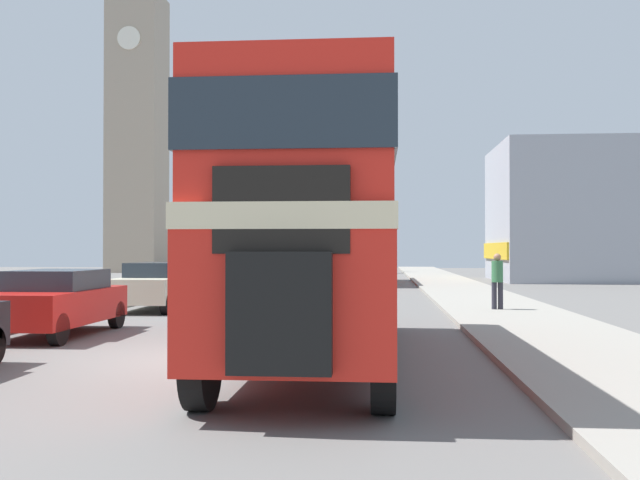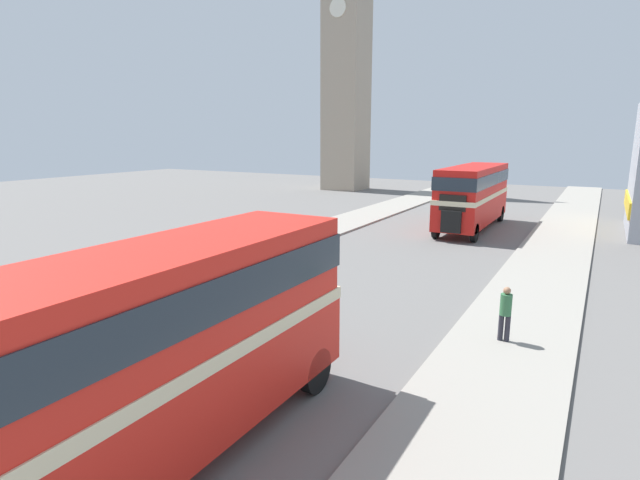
% 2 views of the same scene
% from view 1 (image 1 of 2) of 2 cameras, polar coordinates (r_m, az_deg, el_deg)
% --- Properties ---
extents(ground_plane, '(120.00, 120.00, 0.00)m').
position_cam_1_polar(ground_plane, '(12.47, -9.83, -9.41)').
color(ground_plane, slate).
extents(sidewalk_right, '(3.50, 120.00, 0.12)m').
position_cam_1_polar(sidewalk_right, '(12.61, 21.80, -9.00)').
color(sidewalk_right, gray).
rests_on(sidewalk_right, ground_plane).
extents(double_decker_bus, '(2.43, 10.06, 4.10)m').
position_cam_1_polar(double_decker_bus, '(12.27, -0.01, 1.90)').
color(double_decker_bus, red).
rests_on(double_decker_bus, ground_plane).
extents(bus_distant, '(2.54, 10.12, 4.07)m').
position_cam_1_polar(bus_distant, '(39.45, 2.27, 0.06)').
color(bus_distant, red).
rests_on(bus_distant, ground_plane).
extents(car_parked_mid, '(1.81, 3.99, 1.43)m').
position_cam_1_polar(car_parked_mid, '(16.62, -20.42, -4.62)').
color(car_parked_mid, red).
rests_on(car_parked_mid, ground_plane).
extents(car_parked_far, '(1.80, 4.39, 1.46)m').
position_cam_1_polar(car_parked_far, '(22.86, -12.84, -3.53)').
color(car_parked_far, beige).
rests_on(car_parked_far, ground_plane).
extents(pedestrian_walking, '(0.33, 0.33, 1.64)m').
position_cam_1_polar(pedestrian_walking, '(21.56, 14.00, -2.94)').
color(pedestrian_walking, '#282833').
rests_on(pedestrian_walking, sidewalk_right).
extents(church_tower, '(4.34, 4.34, 34.92)m').
position_cam_1_polar(church_tower, '(62.51, -14.38, 14.09)').
color(church_tower, tan).
rests_on(church_tower, ground_plane).
extents(shop_building_block, '(16.56, 8.93, 8.08)m').
position_cam_1_polar(shop_building_block, '(46.23, 24.02, 2.00)').
color(shop_building_block, '#999EA8').
rests_on(shop_building_block, ground_plane).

